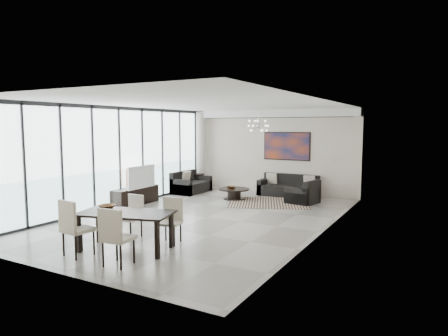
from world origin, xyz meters
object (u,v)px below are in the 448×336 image
Objects in this scene: tv_console at (135,196)px; sofa_main at (288,189)px; television at (138,177)px; dining_table at (125,217)px; coffee_table at (234,193)px.

sofa_main is at bearing 46.31° from tv_console.
dining_table is (2.68, -3.45, -0.21)m from television.
dining_table is at bearing -50.67° from tv_console.
tv_console is at bearing 82.16° from television.
sofa_main is 7.17m from dining_table.
dining_table reaches higher than sofa_main.
tv_console is (-2.18, -2.24, 0.06)m from coffee_table.
coffee_table is 0.59× the size of tv_console.
television is at bearing 127.87° from dining_table.
dining_table reaches higher than tv_console.
sofa_main is 5.00m from television.
dining_table is (2.84, -3.47, 0.39)m from tv_console.
sofa_main is 1.19× the size of tv_console.
coffee_table is 0.85× the size of television.
tv_console is at bearing 129.33° from dining_table.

